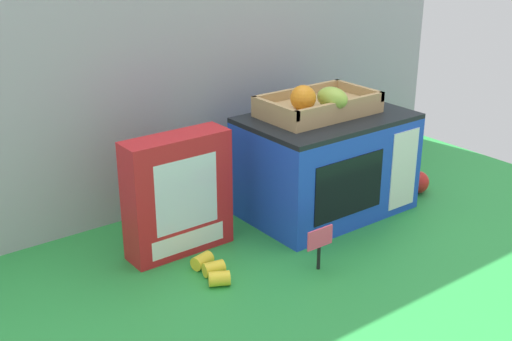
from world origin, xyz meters
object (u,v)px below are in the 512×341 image
Objects in this scene: toy_microwave at (325,164)px; cookie_set_box at (178,195)px; food_groups_crate at (318,105)px; loose_toy_banana at (212,269)px; price_sign at (320,242)px; loose_toy_apple at (418,182)px.

cookie_set_box is (-0.42, 0.03, 0.01)m from toy_microwave.
toy_microwave is at bearing -33.54° from food_groups_crate.
toy_microwave is at bearing -4.72° from cookie_set_box.
food_groups_crate reaches higher than loose_toy_banana.
price_sign is 0.76× the size of loose_toy_banana.
cookie_set_box is (-0.40, 0.02, -0.15)m from food_groups_crate.
loose_toy_apple is (0.71, 0.03, 0.02)m from loose_toy_banana.
price_sign is (-0.22, -0.23, -0.06)m from toy_microwave.
toy_microwave reaches higher than price_sign.
food_groups_crate reaches higher than price_sign.
cookie_set_box is 4.46× the size of loose_toy_apple.
cookie_set_box is 2.81× the size of price_sign.
loose_toy_banana is 2.09× the size of loose_toy_apple.
loose_toy_banana is at bearing -163.42° from food_groups_crate.
cookie_set_box is at bearing 126.98° from price_sign.
toy_microwave is 1.44× the size of food_groups_crate.
cookie_set_box reaches higher than loose_toy_banana.
loose_toy_apple is (0.51, 0.15, -0.04)m from price_sign.
loose_toy_apple is at bearing 16.60° from price_sign.
toy_microwave is 0.16m from food_groups_crate.
toy_microwave is 1.50× the size of cookie_set_box.
price_sign reaches higher than loose_toy_banana.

